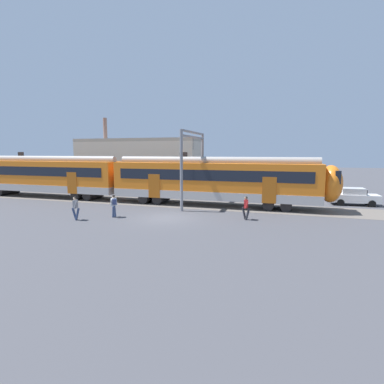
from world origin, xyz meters
name	(u,v)px	position (x,y,z in m)	size (l,w,h in m)	color
ground_plane	(167,218)	(0.00, 0.00, 0.00)	(160.00, 160.00, 0.00)	#424247
track_bed	(105,200)	(-9.00, 5.94, 0.01)	(80.00, 4.40, 0.01)	#605951
commuter_train	(48,176)	(-15.81, 5.93, 2.25)	(56.65, 3.07, 4.73)	#B2ADA8
pedestrian_grey	(75,207)	(-5.85, -2.47, 0.96)	(0.70, 0.53, 1.67)	navy
pedestrian_white	(114,204)	(-3.77, -0.88, 0.99)	(0.50, 0.68, 1.67)	navy
pedestrian_red	(246,206)	(5.55, 1.16, 0.96)	(0.63, 0.54, 1.67)	#28282D
parked_car_white	(354,196)	(14.10, 9.93, 0.78)	(4.06, 1.87, 1.54)	silver
catenary_gantry	(193,157)	(0.20, 5.94, 4.31)	(0.24, 6.64, 6.53)	gray
background_building	(139,164)	(-10.12, 15.54, 3.21)	(16.12, 5.00, 9.20)	beige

